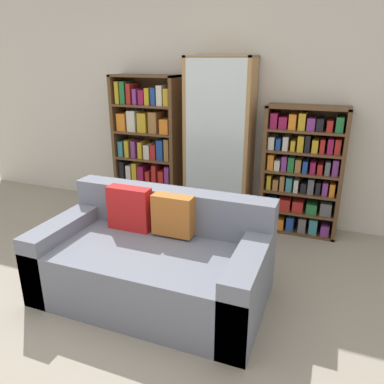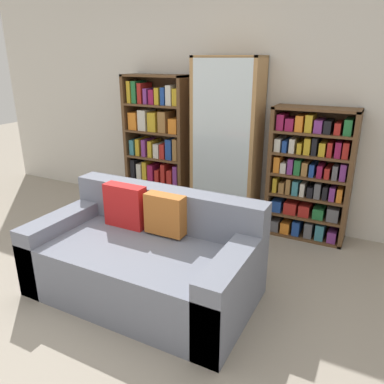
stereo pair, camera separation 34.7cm
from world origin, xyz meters
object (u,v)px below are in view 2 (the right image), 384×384
object	(u,v)px
couch	(146,259)
wine_bottle	(245,227)
bookshelf_left	(158,146)
bookshelf_right	(309,176)
display_cabinet	(227,143)

from	to	relation	value
couch	wine_bottle	bearing A→B (deg)	71.98
couch	bookshelf_left	xyz separation A→B (m)	(-0.88, 1.61, 0.50)
couch	bookshelf_left	bearing A→B (deg)	118.72
couch	bookshelf_right	world-z (taller)	bookshelf_right
bookshelf_left	wine_bottle	distance (m)	1.48
wine_bottle	bookshelf_left	bearing A→B (deg)	162.48
display_cabinet	wine_bottle	size ratio (longest dim) A/B	5.05
bookshelf_left	wine_bottle	size ratio (longest dim) A/B	4.49
display_cabinet	wine_bottle	world-z (taller)	display_cabinet
bookshelf_right	display_cabinet	bearing A→B (deg)	-178.92
bookshelf_left	wine_bottle	xyz separation A→B (m)	(1.28, -0.40, -0.63)
couch	bookshelf_right	bearing A→B (deg)	60.49
display_cabinet	bookshelf_right	xyz separation A→B (m)	(0.90, 0.02, -0.25)
couch	bookshelf_right	size ratio (longest dim) A/B	1.28
display_cabinet	bookshelf_right	bearing A→B (deg)	1.08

